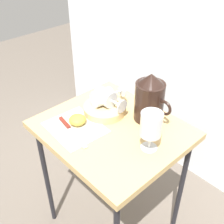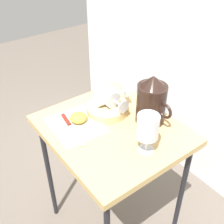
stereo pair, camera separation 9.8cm
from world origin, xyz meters
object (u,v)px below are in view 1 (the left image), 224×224
at_px(basket_tray, 105,109).
at_px(pitcher, 149,101).
at_px(wine_glass_upright, 151,126).
at_px(apple_half_left, 77,120).
at_px(wine_glass_tipped_far, 106,98).
at_px(wine_glass_tipped_near, 103,97).
at_px(knife, 68,127).
at_px(table, 112,139).

bearing_deg(basket_tray, pitcher, 33.54).
relative_size(wine_glass_upright, apple_half_left, 2.22).
bearing_deg(pitcher, wine_glass_tipped_far, -149.63).
bearing_deg(wine_glass_upright, basket_tray, 173.44).
bearing_deg(wine_glass_upright, wine_glass_tipped_near, 172.36).
relative_size(wine_glass_upright, wine_glass_tipped_far, 1.09).
bearing_deg(pitcher, wine_glass_upright, -47.88).
distance_m(wine_glass_upright, apple_half_left, 0.34).
bearing_deg(knife, table, 50.07).
bearing_deg(apple_half_left, pitcher, 55.22).
relative_size(table, basket_tray, 3.67).
xyz_separation_m(pitcher, wine_glass_tipped_far, (-0.17, -0.10, -0.02)).
height_order(apple_half_left, knife, apple_half_left).
bearing_deg(wine_glass_upright, apple_half_left, -160.04).
xyz_separation_m(pitcher, apple_half_left, (-0.18, -0.25, -0.07)).
bearing_deg(table, wine_glass_tipped_near, 153.74).
bearing_deg(wine_glass_tipped_near, knife, -89.18).
bearing_deg(basket_tray, table, -26.38).
distance_m(wine_glass_upright, wine_glass_tipped_far, 0.30).
bearing_deg(wine_glass_upright, table, -174.66).
relative_size(wine_glass_upright, wine_glass_tipped_near, 1.00).
distance_m(wine_glass_tipped_near, wine_glass_tipped_far, 0.01).
distance_m(pitcher, apple_half_left, 0.32).
height_order(table, apple_half_left, apple_half_left).
height_order(table, knife, knife).
distance_m(wine_glass_tipped_near, knife, 0.21).
bearing_deg(pitcher, table, -110.71).
bearing_deg(wine_glass_tipped_far, apple_half_left, -93.17).
xyz_separation_m(pitcher, knife, (-0.18, -0.30, -0.08)).
bearing_deg(pitcher, wine_glass_tipped_near, -150.76).
relative_size(basket_tray, wine_glass_upright, 1.17).
bearing_deg(table, pitcher, 69.29).
height_order(wine_glass_tipped_far, apple_half_left, wine_glass_tipped_far).
xyz_separation_m(wine_glass_tipped_near, wine_glass_tipped_far, (0.01, 0.00, 0.00)).
height_order(wine_glass_tipped_near, knife, wine_glass_tipped_near).
distance_m(table, apple_half_left, 0.17).
height_order(basket_tray, wine_glass_tipped_near, wine_glass_tipped_near).
xyz_separation_m(table, wine_glass_upright, (0.19, 0.02, 0.17)).
relative_size(table, knife, 3.12).
relative_size(wine_glass_tipped_near, knife, 0.73).
distance_m(basket_tray, wine_glass_tipped_far, 0.06).
distance_m(pitcher, wine_glass_tipped_far, 0.19).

